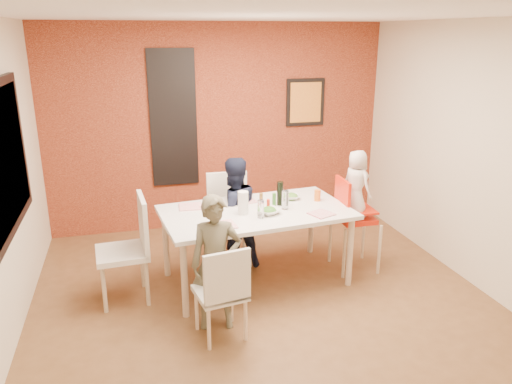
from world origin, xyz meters
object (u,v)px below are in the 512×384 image
object	(u,v)px
chair_left	(131,243)
child_near	(216,263)
toddler	(356,184)
wine_bottle	(280,193)
chair_near	(223,289)
child_far	(233,214)
chair_far	(229,212)
dining_table	(256,217)
high_chair	(352,215)
paper_towel_roll	(243,203)

from	to	relation	value
chair_left	child_near	bearing A→B (deg)	41.11
toddler	wine_bottle	distance (m)	0.84
chair_near	child_far	size ratio (longest dim) A/B	0.68
chair_far	wine_bottle	distance (m)	0.78
chair_left	child_near	xyz separation A→B (m)	(0.71, -0.71, 0.03)
wine_bottle	child_near	bearing A→B (deg)	-134.90
dining_table	wine_bottle	bearing A→B (deg)	18.77
dining_table	high_chair	bearing A→B (deg)	0.60
chair_near	wine_bottle	distance (m)	1.45
high_chair	paper_towel_roll	bearing A→B (deg)	95.44
high_chair	child_near	distance (m)	1.83
paper_towel_roll	toddler	bearing A→B (deg)	3.77
dining_table	wine_bottle	size ratio (longest dim) A/B	7.90
chair_near	high_chair	distance (m)	1.94
chair_left	toddler	size ratio (longest dim) A/B	1.43
chair_far	child_near	size ratio (longest dim) A/B	0.82
paper_towel_roll	high_chair	bearing A→B (deg)	3.92
child_near	child_far	bearing A→B (deg)	77.82
child_far	toddler	size ratio (longest dim) A/B	1.73
chair_left	paper_towel_roll	distance (m)	1.17
child_near	toddler	bearing A→B (deg)	31.73
chair_near	child_near	xyz separation A→B (m)	(-0.01, 0.24, 0.13)
dining_table	chair_near	size ratio (longest dim) A/B	2.31
chair_left	high_chair	size ratio (longest dim) A/B	1.00
chair_far	high_chair	world-z (taller)	high_chair
chair_near	wine_bottle	bearing A→B (deg)	-137.06
child_far	paper_towel_roll	xyz separation A→B (m)	(0.01, -0.45, 0.28)
child_far	chair_left	bearing A→B (deg)	6.80
chair_far	high_chair	bearing A→B (deg)	-24.32
child_far	wine_bottle	world-z (taller)	child_far
chair_far	wine_bottle	bearing A→B (deg)	-47.90
chair_far	child_near	xyz separation A→B (m)	(-0.40, -1.39, 0.05)
chair_near	paper_towel_roll	xyz separation A→B (m)	(0.40, 0.92, 0.43)
wine_bottle	child_far	bearing A→B (deg)	148.26
dining_table	child_near	bearing A→B (deg)	-126.63
wine_bottle	chair_left	bearing A→B (deg)	-174.66
child_far	wine_bottle	bearing A→B (deg)	134.13
chair_near	child_far	world-z (taller)	child_far
wine_bottle	paper_towel_roll	xyz separation A→B (m)	(-0.44, -0.17, -0.01)
dining_table	chair_far	world-z (taller)	chair_far
chair_far	toddler	distance (m)	1.49
chair_near	child_near	world-z (taller)	child_near
child_near	chair_far	bearing A→B (deg)	81.03
dining_table	chair_left	world-z (taller)	chair_left
child_near	child_far	size ratio (longest dim) A/B	0.97
high_chair	wine_bottle	world-z (taller)	high_chair
dining_table	paper_towel_roll	bearing A→B (deg)	-154.32
child_far	chair_near	bearing A→B (deg)	60.08
wine_bottle	paper_towel_roll	bearing A→B (deg)	-158.76
chair_left	paper_towel_roll	world-z (taller)	chair_left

